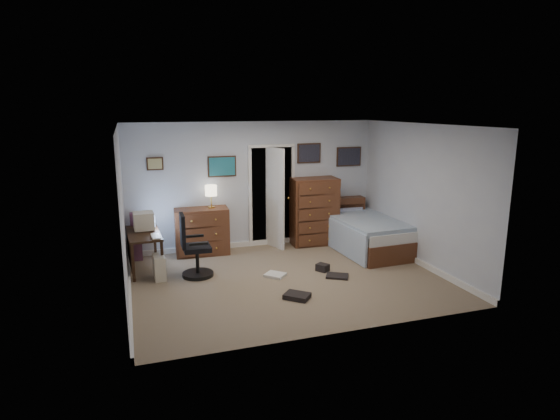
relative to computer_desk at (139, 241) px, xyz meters
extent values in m
cube|color=#85705C|center=(2.28, -1.19, -0.52)|extent=(5.00, 4.00, 0.02)
cube|color=#311D10|center=(0.08, 0.00, 0.14)|extent=(0.59, 1.18, 0.04)
cube|color=#311D10|center=(-0.13, -0.55, -0.20)|extent=(0.05, 0.05, 0.63)
cube|color=#311D10|center=(0.34, -0.53, -0.20)|extent=(0.05, 0.05, 0.63)
cube|color=#311D10|center=(-0.18, 0.53, -0.20)|extent=(0.05, 0.05, 0.63)
cube|color=#311D10|center=(0.28, 0.56, -0.20)|extent=(0.05, 0.05, 0.63)
cube|color=#311D10|center=(-0.17, -0.01, -0.16)|extent=(0.08, 1.07, 0.44)
cube|color=beige|center=(0.10, 0.15, 0.32)|extent=(0.35, 0.34, 0.30)
cube|color=#8CB2F2|center=(0.27, 0.16, 0.32)|extent=(0.02, 0.25, 0.20)
cube|color=beige|center=(0.10, 0.15, 0.16)|extent=(0.23, 0.23, 0.02)
cube|color=beige|center=(0.26, -0.35, 0.16)|extent=(0.15, 0.36, 0.02)
cube|color=beige|center=(0.28, -0.55, -0.31)|extent=(0.20, 0.38, 0.40)
cube|color=black|center=(0.37, -0.54, -0.31)|extent=(0.02, 0.27, 0.31)
cylinder|color=black|center=(0.90, -0.61, -0.48)|extent=(0.53, 0.53, 0.06)
cylinder|color=black|center=(0.90, -0.61, -0.26)|extent=(0.06, 0.06, 0.40)
cube|color=black|center=(0.90, -0.61, -0.02)|extent=(0.45, 0.45, 0.08)
cube|color=black|center=(0.68, -0.61, 0.29)|extent=(0.07, 0.40, 0.55)
cube|color=black|center=(0.89, -0.85, 0.12)|extent=(0.30, 0.06, 0.04)
cube|color=black|center=(0.90, -0.37, 0.12)|extent=(0.30, 0.06, 0.04)
cube|color=maroon|center=(-0.04, 0.59, -0.07)|extent=(0.18, 0.18, 0.89)
cube|color=#58321B|center=(1.16, 0.58, -0.07)|extent=(1.03, 0.56, 0.89)
cylinder|color=gold|center=(1.36, 0.58, 0.39)|extent=(0.14, 0.14, 0.02)
cylinder|color=gold|center=(1.36, 0.58, 0.53)|extent=(0.03, 0.03, 0.27)
cylinder|color=beige|center=(1.36, 0.58, 0.72)|extent=(0.24, 0.24, 0.20)
cube|color=black|center=(2.63, 1.11, 0.49)|extent=(0.90, 0.60, 2.00)
cube|color=white|center=(2.18, 0.78, 0.49)|extent=(0.06, 0.05, 2.00)
cube|color=white|center=(3.08, 0.78, 0.49)|extent=(0.06, 0.05, 2.00)
cube|color=white|center=(2.63, 0.78, 1.51)|extent=(0.96, 0.05, 0.06)
cube|color=white|center=(2.59, 0.67, 0.49)|extent=(0.31, 0.77, 2.00)
sphere|color=gold|center=(2.90, 0.52, 0.49)|extent=(0.06, 0.06, 0.06)
cube|color=#58321B|center=(3.46, 0.56, 0.17)|extent=(0.96, 0.61, 1.37)
cube|color=#58321B|center=(4.13, 0.68, -0.06)|extent=(1.02, 0.31, 0.91)
cube|color=black|center=(4.12, 0.61, 0.11)|extent=(0.93, 0.15, 0.30)
cube|color=maroon|center=(4.12, 0.61, 0.07)|extent=(0.81, 0.17, 0.22)
cube|color=#58321B|center=(4.28, -0.12, -0.32)|extent=(1.17, 2.20, 0.38)
cube|color=white|center=(4.28, -0.12, -0.04)|extent=(1.13, 2.16, 0.19)
cube|color=#55789F|center=(4.28, -0.23, 0.08)|extent=(1.22, 1.88, 0.11)
cube|color=#55789F|center=(3.71, -0.25, -0.21)|extent=(0.12, 1.83, 0.58)
cube|color=#7D89C9|center=(4.24, 0.69, 0.12)|extent=(0.61, 0.44, 0.14)
cube|color=#331E11|center=(0.38, 0.79, 1.24)|extent=(0.30, 0.03, 0.24)
cube|color=#8F894E|center=(0.38, 0.77, 1.24)|extent=(0.25, 0.01, 0.19)
cube|color=#331E11|center=(1.63, 0.79, 1.14)|extent=(0.55, 0.03, 0.40)
cube|color=navy|center=(1.63, 0.77, 1.14)|extent=(0.50, 0.01, 0.35)
cube|color=#331E11|center=(3.43, 0.79, 1.34)|extent=(0.50, 0.03, 0.40)
cube|color=black|center=(3.43, 0.77, 1.34)|extent=(0.45, 0.01, 0.35)
cube|color=#331E11|center=(4.33, 0.79, 1.24)|extent=(0.55, 0.03, 0.40)
cube|color=black|center=(4.33, 0.77, 1.24)|extent=(0.50, 0.01, 0.35)
cube|color=black|center=(3.10, -1.39, -0.49)|extent=(0.45, 0.41, 0.04)
cube|color=black|center=(2.98, -1.05, -0.45)|extent=(0.24, 0.25, 0.13)
cube|color=silver|center=(2.12, -1.03, -0.49)|extent=(0.41, 0.41, 0.05)
cube|color=black|center=(2.15, -2.01, -0.48)|extent=(0.45, 0.44, 0.07)
camera|label=1|loc=(-0.11, -8.09, 2.27)|focal=30.00mm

